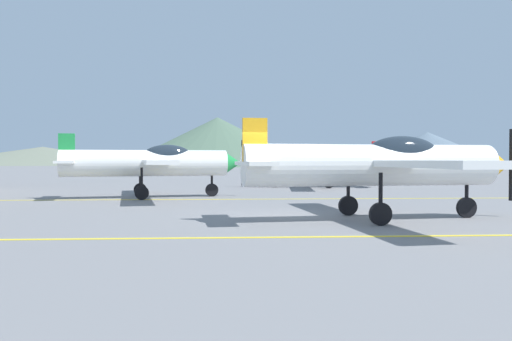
{
  "coord_description": "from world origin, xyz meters",
  "views": [
    {
      "loc": [
        -1.36,
        -14.31,
        1.74
      ],
      "look_at": [
        0.0,
        10.0,
        1.2
      ],
      "focal_mm": 34.34,
      "sensor_mm": 36.0,
      "label": 1
    }
  ],
  "objects_px": {
    "airplane_mid": "(153,162)",
    "car_sedan": "(372,170)",
    "airplane_far": "(318,161)",
    "airplane_near": "(381,164)"
  },
  "relations": [
    {
      "from": "airplane_mid",
      "to": "car_sedan",
      "type": "bearing_deg",
      "value": 48.96
    },
    {
      "from": "airplane_mid",
      "to": "car_sedan",
      "type": "relative_size",
      "value": 2.07
    },
    {
      "from": "airplane_far",
      "to": "car_sedan",
      "type": "xyz_separation_m",
      "value": [
        6.45,
        9.95,
        -0.78
      ]
    },
    {
      "from": "airplane_near",
      "to": "car_sedan",
      "type": "bearing_deg",
      "value": 73.9
    },
    {
      "from": "airplane_far",
      "to": "car_sedan",
      "type": "distance_m",
      "value": 11.88
    },
    {
      "from": "airplane_near",
      "to": "car_sedan",
      "type": "height_order",
      "value": "airplane_near"
    },
    {
      "from": "airplane_mid",
      "to": "car_sedan",
      "type": "height_order",
      "value": "airplane_mid"
    },
    {
      "from": "airplane_mid",
      "to": "car_sedan",
      "type": "xyz_separation_m",
      "value": [
        15.54,
        17.85,
        -0.78
      ]
    },
    {
      "from": "airplane_far",
      "to": "car_sedan",
      "type": "relative_size",
      "value": 2.08
    },
    {
      "from": "airplane_near",
      "to": "airplane_mid",
      "type": "bearing_deg",
      "value": 132.09
    }
  ]
}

